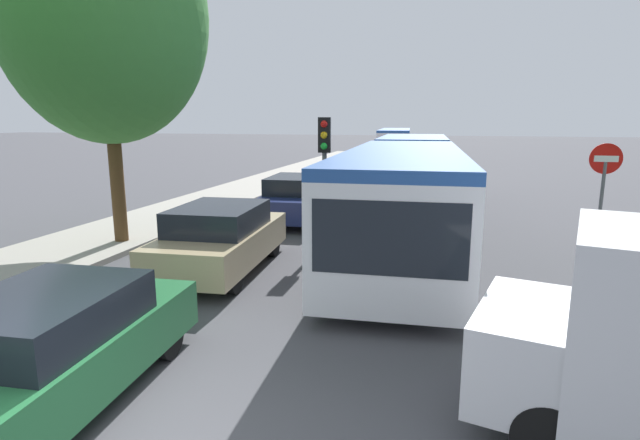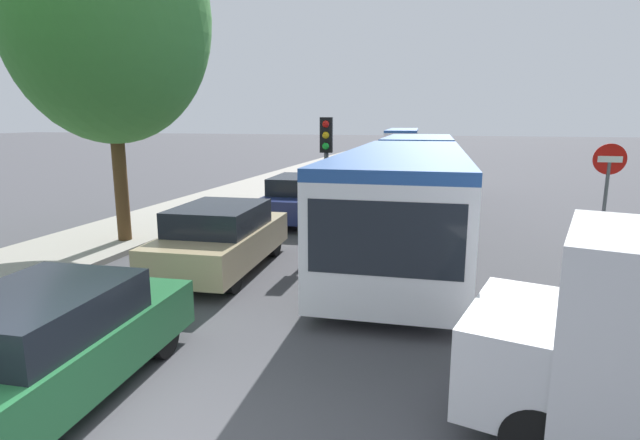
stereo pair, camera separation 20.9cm
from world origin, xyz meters
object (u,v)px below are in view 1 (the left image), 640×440
object	(u,v)px
city_bus_rear	(395,141)
no_entry_sign	(603,185)
tree_left_mid	(104,15)
queued_car_blue	(337,180)
queued_car_navy	(297,198)
queued_car_tan	(221,238)
traffic_light	(324,153)
queued_car_green	(52,348)
queued_car_white	(358,169)
articulated_bus	(408,178)
queued_car_red	(369,161)

from	to	relation	value
city_bus_rear	no_entry_sign	bearing A→B (deg)	-170.02
tree_left_mid	queued_car_blue	bearing A→B (deg)	68.25
city_bus_rear	queued_car_navy	size ratio (longest dim) A/B	2.61
queued_car_tan	city_bus_rear	bearing A→B (deg)	-3.87
queued_car_blue	traffic_light	xyz separation A→B (m)	(1.47, -8.28, 1.74)
queued_car_green	tree_left_mid	bearing A→B (deg)	26.88
queued_car_green	traffic_light	size ratio (longest dim) A/B	1.24
queued_car_green	queued_car_white	bearing A→B (deg)	-2.83
articulated_bus	queued_car_red	bearing A→B (deg)	-169.42
queued_car_green	queued_car_red	bearing A→B (deg)	-2.58
traffic_light	no_entry_sign	world-z (taller)	traffic_light
no_entry_sign	tree_left_mid	size ratio (longest dim) A/B	0.31
queued_car_green	queued_car_navy	xyz separation A→B (m)	(-0.41, 11.22, 0.04)
no_entry_sign	tree_left_mid	xyz separation A→B (m)	(-11.92, -1.31, 3.99)
queued_car_blue	no_entry_sign	size ratio (longest dim) A/B	1.56
queued_car_white	queued_car_tan	bearing A→B (deg)	176.02
queued_car_tan	tree_left_mid	distance (m)	6.43
articulated_bus	queued_car_navy	size ratio (longest dim) A/B	4.01
queued_car_green	no_entry_sign	world-z (taller)	no_entry_sign
queued_car_red	articulated_bus	bearing A→B (deg)	-170.40
queued_car_green	queued_car_navy	world-z (taller)	queued_car_navy
articulated_bus	queued_car_green	xyz separation A→B (m)	(-3.21, -11.50, -0.80)
queued_car_green	tree_left_mid	world-z (taller)	tree_left_mid
articulated_bus	queued_car_green	world-z (taller)	articulated_bus
articulated_bus	tree_left_mid	world-z (taller)	tree_left_mid
city_bus_rear	queued_car_blue	distance (m)	23.81
city_bus_rear	traffic_light	world-z (taller)	traffic_light
traffic_light	queued_car_blue	bearing A→B (deg)	-178.83
queued_car_navy	queued_car_red	distance (m)	16.02
traffic_light	no_entry_sign	xyz separation A→B (m)	(6.61, -0.02, -0.62)
articulated_bus	queued_car_white	bearing A→B (deg)	-164.56
queued_car_tan	queued_car_green	bearing A→B (deg)	-179.24
city_bus_rear	queued_car_white	world-z (taller)	city_bus_rear
queued_car_white	traffic_light	size ratio (longest dim) A/B	1.19
articulated_bus	queued_car_white	xyz separation A→B (m)	(-3.50, 10.75, -0.82)
queued_car_green	no_entry_sign	size ratio (longest dim) A/B	1.49
city_bus_rear	queued_car_green	xyz separation A→B (m)	(0.22, -40.27, -0.70)
queued_car_green	queued_car_blue	size ratio (longest dim) A/B	0.95
queued_car_navy	traffic_light	bearing A→B (deg)	-154.58
tree_left_mid	queued_car_white	bearing A→B (deg)	76.33
articulated_bus	queued_car_tan	size ratio (longest dim) A/B	4.02
queued_car_white	traffic_light	distance (m)	14.27
queued_car_navy	tree_left_mid	xyz separation A→B (m)	(-3.62, -4.37, 5.10)
queued_car_blue	queued_car_red	size ratio (longest dim) A/B	1.04
queued_car_red	no_entry_sign	xyz separation A→B (m)	(8.36, -19.08, 1.15)
queued_car_tan	queued_car_red	xyz separation A→B (m)	(-0.06, 21.85, -0.03)
queued_car_green	queued_car_tan	size ratio (longest dim) A/B	0.95
queued_car_blue	articulated_bus	bearing A→B (deg)	-149.07
queued_car_green	queued_car_blue	world-z (taller)	queued_car_blue
city_bus_rear	no_entry_sign	distance (m)	33.11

